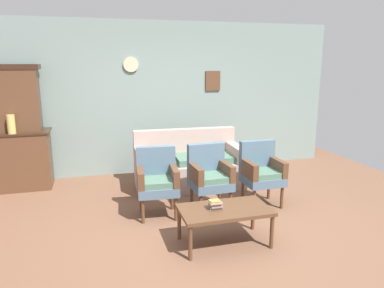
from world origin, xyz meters
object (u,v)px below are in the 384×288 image
at_px(armchair_near_cabinet, 157,179).
at_px(book_stack_on_table, 215,204).
at_px(vase_on_cabinet, 11,124).
at_px(side_cabinet, 14,160).
at_px(armchair_near_couch_end, 210,175).
at_px(coffee_table, 225,212).
at_px(floral_couch, 188,166).
at_px(armchair_row_middle, 261,170).

bearing_deg(armchair_near_cabinet, book_stack_on_table, -64.10).
bearing_deg(armchair_near_cabinet, vase_on_cabinet, 143.46).
bearing_deg(side_cabinet, armchair_near_couch_end, -31.08).
xyz_separation_m(side_cabinet, coffee_table, (2.58, -2.61, -0.09)).
xyz_separation_m(side_cabinet, vase_on_cabinet, (0.05, -0.18, 0.61)).
height_order(vase_on_cabinet, floral_couch, vase_on_cabinet).
bearing_deg(coffee_table, vase_on_cabinet, 136.11).
relative_size(side_cabinet, book_stack_on_table, 7.62).
bearing_deg(armchair_near_couch_end, book_stack_on_table, -104.68).
xyz_separation_m(floral_couch, book_stack_on_table, (-0.23, -1.98, 0.14)).
bearing_deg(book_stack_on_table, armchair_near_cabinet, 115.90).
bearing_deg(armchair_near_couch_end, side_cabinet, 148.92).
relative_size(side_cabinet, vase_on_cabinet, 3.97).
relative_size(armchair_row_middle, book_stack_on_table, 5.94).
xyz_separation_m(armchair_near_couch_end, coffee_table, (-0.14, -0.97, -0.12)).
distance_m(side_cabinet, book_stack_on_table, 3.59).
relative_size(armchair_near_couch_end, armchair_row_middle, 1.00).
relative_size(side_cabinet, armchair_near_cabinet, 1.28).
relative_size(armchair_near_cabinet, armchair_near_couch_end, 1.00).
bearing_deg(armchair_near_cabinet, floral_couch, 55.48).
bearing_deg(floral_couch, side_cabinet, 167.22).
distance_m(armchair_near_cabinet, armchair_near_couch_end, 0.72).
bearing_deg(floral_couch, armchair_near_cabinet, -124.52).
height_order(vase_on_cabinet, coffee_table, vase_on_cabinet).
bearing_deg(coffee_table, side_cabinet, 134.66).
bearing_deg(floral_couch, coffee_table, -93.57).
height_order(armchair_near_cabinet, armchair_near_couch_end, same).
bearing_deg(vase_on_cabinet, armchair_row_middle, -23.26).
relative_size(armchair_near_cabinet, armchair_row_middle, 1.00).
bearing_deg(book_stack_on_table, side_cabinet, 133.67).
bearing_deg(armchair_row_middle, armchair_near_cabinet, 178.92).
bearing_deg(side_cabinet, book_stack_on_table, -46.33).
height_order(armchair_row_middle, coffee_table, armchair_row_middle).
distance_m(armchair_near_cabinet, armchair_row_middle, 1.48).
distance_m(vase_on_cabinet, armchair_near_cabinet, 2.50).
relative_size(floral_couch, coffee_table, 1.74).
height_order(side_cabinet, book_stack_on_table, side_cabinet).
bearing_deg(vase_on_cabinet, side_cabinet, 106.58).
bearing_deg(armchair_near_couch_end, armchair_row_middle, -1.03).
bearing_deg(book_stack_on_table, armchair_near_couch_end, 75.32).
height_order(vase_on_cabinet, armchair_near_couch_end, vase_on_cabinet).
xyz_separation_m(floral_couch, armchair_near_cabinet, (-0.70, -1.02, 0.17)).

